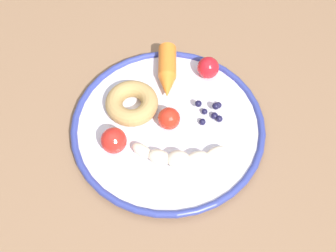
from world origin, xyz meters
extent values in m
cube|color=#906A4C|center=(0.00, 0.00, 0.71)|extent=(1.00, 0.93, 0.03)
cube|color=#926E48|center=(-0.44, -0.41, 0.35)|extent=(0.05, 0.05, 0.70)
cylinder|color=white|center=(-0.05, -0.03, 0.74)|extent=(0.32, 0.32, 0.01)
torus|color=#343F95|center=(-0.05, -0.03, 0.74)|extent=(0.33, 0.33, 0.01)
ellipsoid|color=#F1E0C4|center=(0.01, 0.01, 0.75)|extent=(0.04, 0.04, 0.02)
ellipsoid|color=#F1E0C4|center=(-0.02, 0.03, 0.75)|extent=(0.04, 0.04, 0.02)
ellipsoid|color=#F1E0C4|center=(-0.05, 0.05, 0.76)|extent=(0.04, 0.04, 0.03)
ellipsoid|color=#F1E0C4|center=(-0.08, 0.05, 0.75)|extent=(0.04, 0.03, 0.02)
ellipsoid|color=#F1E0C4|center=(-0.11, 0.05, 0.75)|extent=(0.04, 0.03, 0.02)
cylinder|color=orange|center=(-0.08, -0.15, 0.76)|extent=(0.05, 0.07, 0.03)
cone|color=orange|center=(-0.07, -0.09, 0.76)|extent=(0.04, 0.05, 0.03)
torus|color=tan|center=(0.00, -0.08, 0.76)|extent=(0.10, 0.10, 0.03)
sphere|color=#191638|center=(-0.11, -0.01, 0.75)|extent=(0.01, 0.01, 0.01)
sphere|color=#191638|center=(-0.14, -0.04, 0.75)|extent=(0.01, 0.01, 0.01)
sphere|color=#191638|center=(-0.13, -0.02, 0.75)|extent=(0.01, 0.01, 0.01)
sphere|color=#191638|center=(-0.12, -0.03, 0.75)|extent=(0.01, 0.01, 0.01)
sphere|color=#191638|center=(-0.14, -0.01, 0.75)|extent=(0.01, 0.01, 0.01)
sphere|color=#191638|center=(-0.11, -0.05, 0.76)|extent=(0.01, 0.01, 0.01)
sphere|color=#191638|center=(-0.14, -0.03, 0.76)|extent=(0.01, 0.01, 0.01)
sphere|color=red|center=(-0.15, -0.11, 0.76)|extent=(0.04, 0.04, 0.04)
sphere|color=red|center=(-0.05, -0.03, 0.76)|extent=(0.04, 0.04, 0.04)
sphere|color=red|center=(0.05, -0.01, 0.76)|extent=(0.04, 0.04, 0.04)
camera|label=1|loc=(0.07, 0.38, 1.41)|focal=50.25mm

